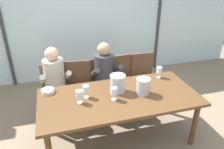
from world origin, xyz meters
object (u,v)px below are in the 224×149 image
object	(u,v)px
person_beige_jumper	(56,80)
ice_bucket_secondary	(118,83)
dining_table	(119,100)
wine_glass_by_left_taster	(159,70)
wine_glass_by_right_taster	(79,95)
chair_near_window_right	(144,74)
chair_left_of_center	(79,83)
chair_center	(104,80)
chair_near_curtain	(56,86)
tasting_bowl	(48,91)
ice_bucket_primary	(143,86)
wine_glass_near_bucket	(114,92)
chair_right_of_center	(124,76)
wine_glass_center_pour	(86,89)
person_charcoal_jacket	(106,74)

from	to	relation	value
person_beige_jumper	ice_bucket_secondary	bearing A→B (deg)	-43.82
dining_table	wine_glass_by_left_taster	xyz separation A→B (m)	(0.75, 0.34, 0.19)
ice_bucket_secondary	wine_glass_by_right_taster	size ratio (longest dim) A/B	1.43
chair_near_window_right	chair_left_of_center	bearing A→B (deg)	-176.83
chair_center	ice_bucket_secondary	world-z (taller)	ice_bucket_secondary
person_beige_jumper	ice_bucket_secondary	size ratio (longest dim) A/B	4.79
chair_near_curtain	chair_center	bearing A→B (deg)	-9.67
tasting_bowl	ice_bucket_primary	bearing A→B (deg)	-17.18
ice_bucket_secondary	tasting_bowl	size ratio (longest dim) A/B	1.44
chair_left_of_center	wine_glass_near_bucket	world-z (taller)	wine_glass_near_bucket
chair_left_of_center	ice_bucket_primary	world-z (taller)	ice_bucket_primary
chair_right_of_center	ice_bucket_primary	world-z (taller)	ice_bucket_primary
chair_near_curtain	wine_glass_by_right_taster	distance (m)	1.02
dining_table	chair_near_curtain	world-z (taller)	chair_near_curtain
dining_table	wine_glass_center_pour	world-z (taller)	wine_glass_center_pour
dining_table	chair_right_of_center	world-z (taller)	chair_right_of_center
wine_glass_by_left_taster	chair_center	bearing A→B (deg)	143.74
wine_glass_by_left_taster	wine_glass_center_pour	distance (m)	1.20
chair_near_window_right	ice_bucket_primary	size ratio (longest dim) A/B	3.90
tasting_bowl	wine_glass_by_left_taster	world-z (taller)	wine_glass_by_left_taster
chair_right_of_center	wine_glass_by_right_taster	size ratio (longest dim) A/B	5.03
tasting_bowl	wine_glass_by_left_taster	size ratio (longest dim) A/B	1.00
ice_bucket_primary	wine_glass_by_left_taster	world-z (taller)	ice_bucket_primary
person_charcoal_jacket	chair_left_of_center	bearing A→B (deg)	160.66
chair_near_window_right	tasting_bowl	size ratio (longest dim) A/B	5.05
chair_center	wine_glass_by_left_taster	size ratio (longest dim) A/B	5.03
person_charcoal_jacket	tasting_bowl	size ratio (longest dim) A/B	6.90
chair_right_of_center	ice_bucket_secondary	size ratio (longest dim) A/B	3.51
chair_near_curtain	chair_center	world-z (taller)	same
chair_right_of_center	wine_glass_center_pour	world-z (taller)	wine_glass_center_pour
wine_glass_by_right_taster	dining_table	bearing A→B (deg)	1.29
person_charcoal_jacket	wine_glass_by_left_taster	world-z (taller)	person_charcoal_jacket
person_charcoal_jacket	ice_bucket_primary	size ratio (longest dim) A/B	5.32
dining_table	ice_bucket_primary	world-z (taller)	ice_bucket_primary
chair_right_of_center	ice_bucket_primary	size ratio (longest dim) A/B	3.90
chair_near_curtain	wine_glass_by_left_taster	bearing A→B (deg)	-27.98
dining_table	chair_right_of_center	distance (m)	1.02
chair_near_window_right	wine_glass_near_bucket	world-z (taller)	wine_glass_near_bucket
wine_glass_by_right_taster	person_beige_jumper	bearing A→B (deg)	108.84
chair_left_of_center	ice_bucket_primary	xyz separation A→B (m)	(0.74, -0.91, 0.33)
wine_glass_by_right_taster	wine_glass_by_left_taster	bearing A→B (deg)	15.58
person_charcoal_jacket	wine_glass_by_left_taster	size ratio (longest dim) A/B	6.87
person_charcoal_jacket	ice_bucket_primary	bearing A→B (deg)	-72.90
chair_center	chair_right_of_center	distance (m)	0.38
chair_near_window_right	wine_glass_by_left_taster	distance (m)	0.66
ice_bucket_secondary	wine_glass_by_left_taster	xyz separation A→B (m)	(0.74, 0.23, -0.01)
ice_bucket_primary	wine_glass_center_pour	world-z (taller)	ice_bucket_primary
chair_left_of_center	wine_glass_by_left_taster	distance (m)	1.33
chair_near_window_right	chair_right_of_center	bearing A→B (deg)	179.36
wine_glass_by_right_taster	chair_near_curtain	bearing A→B (deg)	106.45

